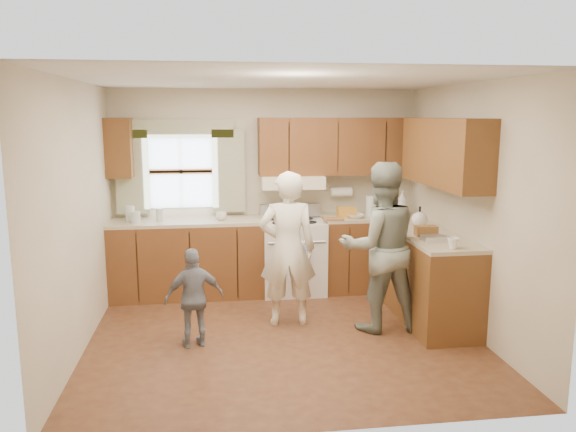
{
  "coord_description": "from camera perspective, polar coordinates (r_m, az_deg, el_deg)",
  "views": [
    {
      "loc": [
        -0.66,
        -5.27,
        2.18
      ],
      "look_at": [
        0.1,
        0.4,
        1.15
      ],
      "focal_mm": 35.0,
      "sensor_mm": 36.0,
      "label": 1
    }
  ],
  "objects": [
    {
      "name": "child",
      "position": [
        5.43,
        -9.51,
        -8.19
      ],
      "size": [
        0.6,
        0.35,
        0.96
      ],
      "primitive_type": "imported",
      "rotation": [
        0.0,
        0.0,
        3.37
      ],
      "color": "gray",
      "rests_on": "ground"
    },
    {
      "name": "stove",
      "position": [
        6.99,
        0.5,
        -3.99
      ],
      "size": [
        0.76,
        0.67,
        1.07
      ],
      "color": "silver",
      "rests_on": "ground"
    },
    {
      "name": "woman_left",
      "position": [
        5.83,
        -0.04,
        -3.36
      ],
      "size": [
        0.61,
        0.42,
        1.63
      ],
      "primitive_type": "imported",
      "rotation": [
        0.0,
        0.0,
        3.08
      ],
      "color": "white",
      "rests_on": "ground"
    },
    {
      "name": "kitchen_fixtures",
      "position": [
        6.61,
        3.63,
        -1.53
      ],
      "size": [
        3.8,
        2.25,
        2.15
      ],
      "color": "#40220D",
      "rests_on": "ground"
    },
    {
      "name": "woman_right",
      "position": [
        5.77,
        9.33,
        -3.13
      ],
      "size": [
        0.87,
        0.69,
        1.73
      ],
      "primitive_type": "imported",
      "rotation": [
        0.0,
        0.0,
        3.18
      ],
      "color": "#23362B",
      "rests_on": "ground"
    },
    {
      "name": "room",
      "position": [
        5.39,
        -0.49,
        0.28
      ],
      "size": [
        3.8,
        3.8,
        3.8
      ],
      "color": "#4C2617",
      "rests_on": "ground"
    }
  ]
}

